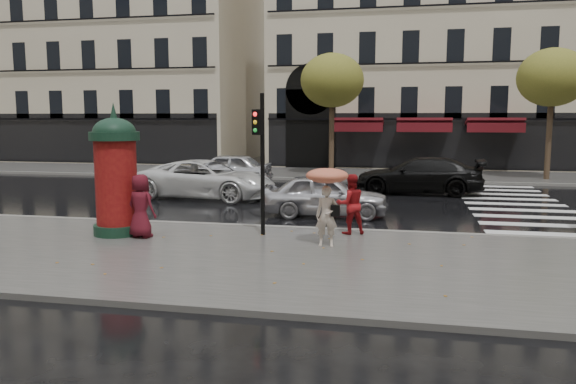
% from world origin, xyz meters
% --- Properties ---
extents(ground, '(160.00, 160.00, 0.00)m').
position_xyz_m(ground, '(0.00, 0.00, 0.00)').
color(ground, black).
rests_on(ground, ground).
extents(near_sidewalk, '(90.00, 7.00, 0.12)m').
position_xyz_m(near_sidewalk, '(0.00, -0.50, 0.06)').
color(near_sidewalk, '#474744').
rests_on(near_sidewalk, ground).
extents(far_sidewalk, '(90.00, 6.00, 0.12)m').
position_xyz_m(far_sidewalk, '(0.00, 19.00, 0.06)').
color(far_sidewalk, '#474744').
rests_on(far_sidewalk, ground).
extents(near_kerb, '(90.00, 0.25, 0.14)m').
position_xyz_m(near_kerb, '(0.00, 3.00, 0.07)').
color(near_kerb, slate).
rests_on(near_kerb, ground).
extents(far_kerb, '(90.00, 0.25, 0.14)m').
position_xyz_m(far_kerb, '(0.00, 16.00, 0.07)').
color(far_kerb, slate).
rests_on(far_kerb, ground).
extents(zebra_crossing, '(3.60, 11.75, 0.01)m').
position_xyz_m(zebra_crossing, '(6.00, 9.60, 0.01)').
color(zebra_crossing, silver).
rests_on(zebra_crossing, ground).
extents(bldg_far_corner, '(26.00, 14.00, 22.90)m').
position_xyz_m(bldg_far_corner, '(6.00, 30.00, 11.31)').
color(bldg_far_corner, '#B7A88C').
rests_on(bldg_far_corner, ground).
extents(bldg_far_left, '(24.00, 14.00, 22.90)m').
position_xyz_m(bldg_far_left, '(-22.00, 30.00, 11.31)').
color(bldg_far_left, '#B7A88C').
rests_on(bldg_far_left, ground).
extents(tree_far_left, '(3.40, 3.40, 6.64)m').
position_xyz_m(tree_far_left, '(-2.00, 18.00, 5.17)').
color(tree_far_left, '#38281C').
rests_on(tree_far_left, ground).
extents(tree_far_right, '(3.40, 3.40, 6.64)m').
position_xyz_m(tree_far_right, '(9.00, 18.00, 5.17)').
color(tree_far_right, '#38281C').
rests_on(tree_far_right, ground).
extents(woman_umbrella, '(1.02, 1.02, 1.96)m').
position_xyz_m(woman_umbrella, '(0.11, 0.83, 1.41)').
color(woman_umbrella, beige).
rests_on(woman_umbrella, near_sidewalk).
extents(woman_red, '(0.96, 0.87, 1.61)m').
position_xyz_m(woman_red, '(0.53, 2.40, 0.92)').
color(woman_red, maroon).
rests_on(woman_red, near_sidewalk).
extents(man_burgundy, '(0.91, 0.70, 1.65)m').
position_xyz_m(man_burgundy, '(-4.73, 0.83, 0.95)').
color(man_burgundy, '#55111C').
rests_on(man_burgundy, near_sidewalk).
extents(morris_column, '(1.30, 1.30, 3.49)m').
position_xyz_m(morris_column, '(-5.55, 1.10, 1.79)').
color(morris_column, black).
rests_on(morris_column, near_sidewalk).
extents(traffic_light, '(0.28, 0.37, 3.72)m').
position_xyz_m(traffic_light, '(-1.76, 1.73, 2.37)').
color(traffic_light, black).
rests_on(traffic_light, near_sidewalk).
extents(car_silver, '(4.23, 2.02, 1.40)m').
position_xyz_m(car_silver, '(-0.59, 5.60, 0.70)').
color(car_silver, silver).
rests_on(car_silver, ground).
extents(car_white, '(5.79, 3.13, 1.54)m').
position_xyz_m(car_white, '(-5.83, 8.70, 0.77)').
color(car_white, white).
rests_on(car_white, ground).
extents(car_black, '(5.45, 2.44, 1.55)m').
position_xyz_m(car_black, '(2.51, 11.92, 0.78)').
color(car_black, black).
rests_on(car_black, ground).
extents(car_far_silver, '(4.59, 1.97, 1.54)m').
position_xyz_m(car_far_silver, '(-6.50, 13.08, 0.77)').
color(car_far_silver, silver).
rests_on(car_far_silver, ground).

